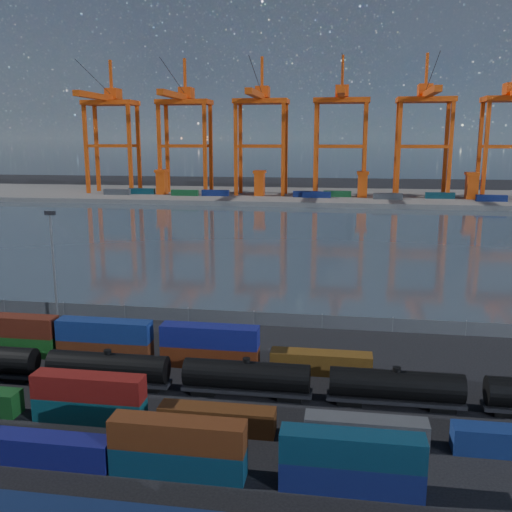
# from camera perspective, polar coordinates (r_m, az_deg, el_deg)

# --- Properties ---
(ground) EXTENTS (700.00, 700.00, 0.00)m
(ground) POSITION_cam_1_polar(r_m,az_deg,el_deg) (59.46, -4.64, -15.41)
(ground) COLOR black
(ground) RESTS_ON ground
(harbor_water) EXTENTS (700.00, 700.00, 0.00)m
(harbor_water) POSITION_cam_1_polar(r_m,az_deg,el_deg) (159.22, 4.18, 1.88)
(harbor_water) COLOR #313D47
(harbor_water) RESTS_ON ground
(far_quay) EXTENTS (700.00, 70.00, 2.00)m
(far_quay) POSITION_cam_1_polar(r_m,az_deg,el_deg) (262.99, 6.11, 5.94)
(far_quay) COLOR #514F4C
(far_quay) RESTS_ON ground
(distant_mountains) EXTENTS (2470.00, 1100.00, 520.00)m
(distant_mountains) POSITION_cam_1_polar(r_m,az_deg,el_deg) (1663.42, 11.13, 18.16)
(distant_mountains) COLOR #1E2630
(distant_mountains) RESTS_ON ground
(container_row_mid) EXTENTS (140.31, 2.24, 4.77)m
(container_row_mid) POSITION_cam_1_polar(r_m,az_deg,el_deg) (62.42, -22.06, -13.17)
(container_row_mid) COLOR #444849
(container_row_mid) RESTS_ON ground
(container_row_north) EXTENTS (140.08, 2.41, 5.13)m
(container_row_north) POSITION_cam_1_polar(r_m,az_deg,el_deg) (75.93, -18.37, -8.08)
(container_row_north) COLOR navy
(container_row_north) RESTS_ON ground
(tanker_string) EXTENTS (106.95, 3.00, 4.29)m
(tanker_string) POSITION_cam_1_polar(r_m,az_deg,el_deg) (66.17, -14.55, -10.81)
(tanker_string) COLOR black
(tanker_string) RESTS_ON ground
(waterfront_fence) EXTENTS (160.12, 0.12, 2.20)m
(waterfront_fence) POSITION_cam_1_polar(r_m,az_deg,el_deg) (84.52, -0.21, -6.26)
(waterfront_fence) COLOR #595B5E
(waterfront_fence) RESTS_ON ground
(yard_light_mast) EXTENTS (1.60, 0.40, 16.60)m
(yard_light_mast) POSITION_cam_1_polar(r_m,az_deg,el_deg) (90.17, -19.61, -0.35)
(yard_light_mast) COLOR slate
(yard_light_mast) RESTS_ON ground
(gantry_cranes) EXTENTS (198.85, 45.80, 62.02)m
(gantry_cranes) POSITION_cam_1_polar(r_m,az_deg,el_deg) (255.78, 4.48, 14.12)
(gantry_cranes) COLOR #DF4B0F
(gantry_cranes) RESTS_ON ground
(quay_containers) EXTENTS (172.58, 10.99, 2.60)m
(quay_containers) POSITION_cam_1_polar(r_m,az_deg,el_deg) (249.13, 3.41, 6.20)
(quay_containers) COLOR navy
(quay_containers) RESTS_ON far_quay
(straddle_carriers) EXTENTS (140.00, 7.00, 11.10)m
(straddle_carriers) POSITION_cam_1_polar(r_m,az_deg,el_deg) (252.58, 5.46, 7.28)
(straddle_carriers) COLOR #DF4B0F
(straddle_carriers) RESTS_ON far_quay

